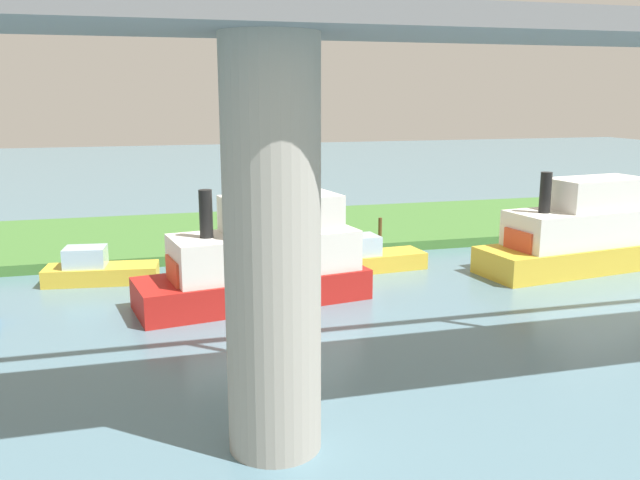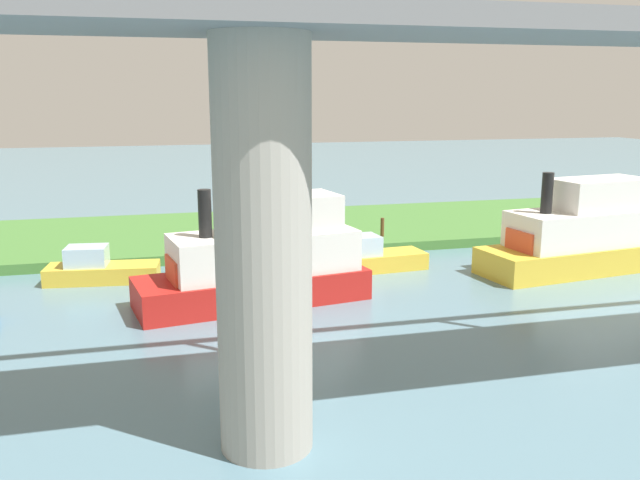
# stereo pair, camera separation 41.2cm
# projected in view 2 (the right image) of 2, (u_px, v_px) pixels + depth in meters

# --- Properties ---
(ground_plane) EXTENTS (160.00, 160.00, 0.00)m
(ground_plane) POSITION_uv_depth(u_px,v_px,m) (313.00, 257.00, 34.04)
(ground_plane) COLOR slate
(grassy_bank) EXTENTS (80.00, 12.00, 0.50)m
(grassy_bank) POSITION_uv_depth(u_px,v_px,m) (289.00, 230.00, 39.67)
(grassy_bank) COLOR #427533
(grassy_bank) RESTS_ON ground
(bridge_pylon) EXTENTS (2.15, 2.15, 9.36)m
(bridge_pylon) POSITION_uv_depth(u_px,v_px,m) (264.00, 252.00, 14.85)
(bridge_pylon) COLOR #9E998E
(bridge_pylon) RESTS_ON ground
(bridge_span) EXTENTS (63.51, 4.30, 3.25)m
(bridge_span) POSITION_uv_depth(u_px,v_px,m) (259.00, 7.00, 13.77)
(bridge_span) COLOR slate
(bridge_span) RESTS_ON bridge_pylon
(person_on_bank) EXTENTS (0.51, 0.51, 1.39)m
(person_on_bank) POSITION_uv_depth(u_px,v_px,m) (337.00, 225.00, 36.26)
(person_on_bank) COLOR #2D334C
(person_on_bank) RESTS_ON grassy_bank
(mooring_post) EXTENTS (0.20, 0.20, 1.02)m
(mooring_post) POSITION_uv_depth(u_px,v_px,m) (382.00, 227.00, 36.53)
(mooring_post) COLOR brown
(mooring_post) RESTS_ON grassy_bank
(riverboat_paddlewheel) EXTENTS (9.43, 4.49, 4.63)m
(riverboat_paddlewheel) POSITION_uv_depth(u_px,v_px,m) (260.00, 260.00, 26.40)
(riverboat_paddlewheel) COLOR red
(riverboat_paddlewheel) RESTS_ON ground
(motorboat_red) EXTENTS (9.52, 4.30, 4.69)m
(motorboat_red) POSITION_uv_depth(u_px,v_px,m) (581.00, 234.00, 31.21)
(motorboat_red) COLOR gold
(motorboat_red) RESTS_ON ground
(skiff_small) EXTENTS (4.96, 2.25, 1.60)m
(skiff_small) POSITION_uv_depth(u_px,v_px,m) (99.00, 269.00, 29.53)
(skiff_small) COLOR gold
(skiff_small) RESTS_ON ground
(motorboat_white) EXTENTS (5.18, 2.22, 1.68)m
(motorboat_white) POSITION_uv_depth(u_px,v_px,m) (369.00, 258.00, 31.47)
(motorboat_white) COLOR gold
(motorboat_white) RESTS_ON ground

